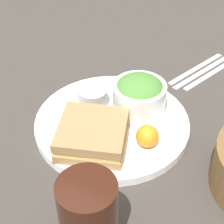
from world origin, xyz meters
name	(u,v)px	position (x,y,z in m)	size (l,w,h in m)	color
ground_plane	(112,127)	(0.00, 0.00, 0.00)	(4.00, 4.00, 0.00)	#3D3833
plate	(112,123)	(0.00, 0.00, 0.01)	(0.29, 0.29, 0.02)	white
sandwich	(92,134)	(0.07, 0.00, 0.04)	(0.15, 0.15, 0.04)	#A37A4C
salad_bowl	(139,95)	(-0.05, 0.03, 0.06)	(0.10, 0.10, 0.08)	white
dressing_cup	(92,97)	(-0.02, -0.06, 0.04)	(0.06, 0.06, 0.04)	#B7B7BC
orange_wedge	(147,136)	(0.03, 0.08, 0.04)	(0.04, 0.04, 0.04)	orange
drink_glass	(88,220)	(0.24, 0.10, 0.07)	(0.08, 0.08, 0.14)	#38190F
fork	(196,68)	(-0.27, 0.07, 0.00)	(0.19, 0.01, 0.01)	#B2B2B7
knife	(202,72)	(-0.26, 0.09, 0.00)	(0.19, 0.01, 0.01)	#B2B2B7
spoon	(209,75)	(-0.26, 0.11, 0.00)	(0.17, 0.01, 0.01)	#B2B2B7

